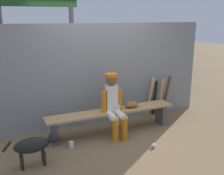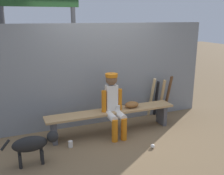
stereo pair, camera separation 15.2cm
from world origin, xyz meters
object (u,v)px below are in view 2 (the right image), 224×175
(bat_wood_natural, at_px, (151,97))
(cup_on_ground, at_px, (71,144))
(bat_wood_dark, at_px, (168,95))
(baseball_glove, at_px, (132,105))
(bat_aluminum_black, at_px, (156,98))
(player_seated, at_px, (114,103))
(scoreboard, at_px, (41,3))
(bat_wood_tan, at_px, (162,98))
(cup_on_bench, at_px, (118,108))
(dog, at_px, (34,144))
(dugout_bench, at_px, (112,115))
(baseball, at_px, (153,146))

(bat_wood_natural, height_order, cup_on_ground, bat_wood_natural)
(bat_wood_dark, bearing_deg, baseball_glove, -159.91)
(bat_aluminum_black, xyz_separation_m, bat_wood_dark, (0.27, -0.05, 0.05))
(player_seated, distance_m, bat_aluminum_black, 1.41)
(bat_aluminum_black, distance_m, scoreboard, 3.18)
(player_seated, height_order, scoreboard, scoreboard)
(baseball_glove, relative_size, bat_wood_tan, 0.32)
(bat_aluminum_black, bearing_deg, cup_on_bench, -155.53)
(bat_wood_dark, relative_size, dog, 1.10)
(bat_wood_natural, distance_m, cup_on_bench, 1.15)
(dugout_bench, bearing_deg, baseball, -64.89)
(cup_on_ground, xyz_separation_m, cup_on_bench, (0.98, 0.22, 0.45))
(dugout_bench, bearing_deg, bat_aluminum_black, 19.95)
(bat_wood_dark, bearing_deg, cup_on_ground, -163.97)
(cup_on_ground, xyz_separation_m, scoreboard, (-0.12, 1.62, 2.40))
(bat_wood_tan, distance_m, dog, 3.03)
(cup_on_ground, bearing_deg, dog, -153.13)
(dugout_bench, relative_size, baseball, 34.35)
(player_seated, xyz_separation_m, bat_wood_dark, (1.54, 0.51, -0.18))
(cup_on_bench, bearing_deg, bat_wood_tan, 19.63)
(baseball_glove, relative_size, cup_on_bench, 2.55)
(scoreboard, bearing_deg, player_seated, -55.06)
(bat_wood_dark, bearing_deg, scoreboard, 160.03)
(baseball, relative_size, cup_on_ground, 0.67)
(bat_aluminum_black, bearing_deg, bat_wood_dark, -11.28)
(dugout_bench, distance_m, cup_on_bench, 0.19)
(bat_wood_natural, xyz_separation_m, baseball, (-0.72, -1.30, -0.42))
(bat_wood_natural, bearing_deg, baseball_glove, -148.03)
(baseball_glove, relative_size, dog, 0.33)
(bat_aluminum_black, relative_size, bat_wood_dark, 0.88)
(baseball_glove, bearing_deg, bat_wood_natural, 31.97)
(player_seated, xyz_separation_m, bat_wood_tan, (1.36, 0.48, -0.21))
(dugout_bench, distance_m, cup_on_ground, 0.98)
(baseball, xyz_separation_m, dog, (-1.92, 0.25, 0.30))
(bat_wood_tan, bearing_deg, dog, -161.10)
(baseball_glove, relative_size, scoreboard, 0.08)
(baseball_glove, bearing_deg, dog, -162.61)
(bat_wood_natural, relative_size, dog, 1.09)
(player_seated, height_order, bat_wood_natural, player_seated)
(dog, bearing_deg, baseball_glove, 17.39)
(dugout_bench, height_order, baseball, dugout_bench)
(dugout_bench, distance_m, bat_wood_dark, 1.58)
(player_seated, relative_size, bat_aluminum_black, 1.44)
(bat_wood_tan, bearing_deg, scoreboard, 158.03)
(dog, bearing_deg, cup_on_ground, 26.87)
(player_seated, relative_size, scoreboard, 0.33)
(bat_wood_dark, bearing_deg, bat_aluminum_black, 168.72)
(cup_on_bench, bearing_deg, cup_on_ground, -167.60)
(bat_wood_dark, bearing_deg, player_seated, -161.47)
(bat_wood_tan, bearing_deg, cup_on_bench, -160.37)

